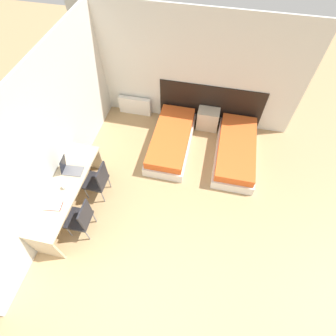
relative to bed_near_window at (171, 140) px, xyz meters
name	(u,v)px	position (x,y,z in m)	size (l,w,h in m)	color
ground_plane	(135,312)	(0.15, -3.57, -0.20)	(20.00, 20.00, 0.00)	tan
wall_back	(188,71)	(0.15, 1.05, 1.15)	(5.03, 0.05, 2.70)	silver
wall_left	(54,132)	(-1.89, -1.27, 1.15)	(0.05, 5.60, 2.70)	silver
headboard_panel	(210,105)	(0.74, 1.02, 0.33)	(2.47, 0.03, 1.07)	black
bed_near_window	(171,140)	(0.00, 0.00, 0.00)	(0.88, 1.97, 0.42)	silver
bed_near_door	(236,151)	(1.49, 0.00, 0.00)	(0.88, 1.97, 0.42)	silver
nightstand	(208,119)	(0.74, 0.81, 0.06)	(0.52, 0.35, 0.53)	beige
radiator	(135,106)	(-1.15, 0.93, 0.03)	(0.83, 0.12, 0.48)	silver
desk	(67,191)	(-1.57, -1.99, 0.38)	(0.59, 2.05, 0.75)	#C6B28E
chair_near_laptop	(98,180)	(-1.13, -1.58, 0.29)	(0.43, 0.43, 0.91)	#232328
chair_near_notebook	(81,218)	(-1.13, -2.40, 0.29)	(0.42, 0.42, 0.91)	#232328
laptop	(70,169)	(-1.60, -1.64, 0.62)	(0.38, 0.26, 0.37)	slate
open_notebook	(53,206)	(-1.58, -2.38, 0.55)	(0.32, 0.22, 0.02)	#B21E1E
mug	(65,187)	(-1.53, -2.01, 0.59)	(0.08, 0.08, 0.09)	white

